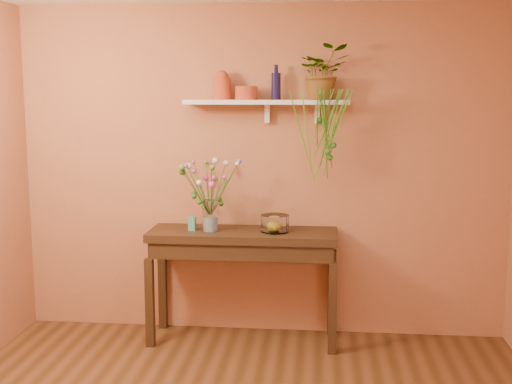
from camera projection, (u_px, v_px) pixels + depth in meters
room at (227, 218)px, 3.35m from camera, size 4.04×4.04×2.70m
sideboard at (243, 247)px, 5.16m from camera, size 1.49×0.48×0.91m
wall_shelf at (268, 103)px, 5.10m from camera, size 1.30×0.24×0.19m
terracotta_jug at (222, 86)px, 5.13m from camera, size 0.16×0.16×0.23m
terracotta_pot at (246, 93)px, 5.09m from camera, size 0.20×0.20×0.11m
blue_bottle at (276, 86)px, 5.10m from camera, size 0.08×0.08×0.27m
spider_plant at (323, 72)px, 5.02m from camera, size 0.45×0.41×0.42m
plant_fronds at (327, 133)px, 4.94m from camera, size 0.49×0.28×0.73m
glass_vase at (210, 218)px, 5.12m from camera, size 0.12×0.12×0.25m
bouquet at (206, 180)px, 5.06m from camera, size 0.46×0.56×0.45m
glass_bowl at (275, 224)px, 5.10m from camera, size 0.22×0.22×0.13m
lemon at (274, 226)px, 5.10m from camera, size 0.08×0.08×0.08m
carton at (192, 224)px, 5.14m from camera, size 0.06×0.05×0.11m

